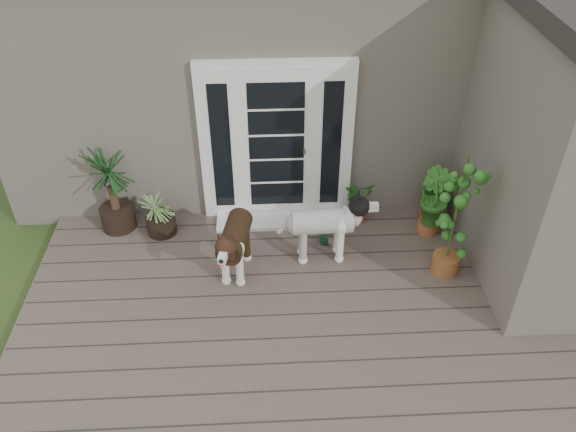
{
  "coord_description": "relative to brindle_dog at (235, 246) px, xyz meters",
  "views": [
    {
      "loc": [
        -0.38,
        -3.69,
        4.85
      ],
      "look_at": [
        -0.1,
        1.75,
        0.7
      ],
      "focal_mm": 36.4,
      "sensor_mm": 36.0,
      "label": 1
    }
  ],
  "objects": [
    {
      "name": "herb_a",
      "position": [
        1.56,
        0.94,
        -0.15
      ],
      "size": [
        0.52,
        0.52,
        0.49
      ],
      "primitive_type": "imported",
      "rotation": [
        0.0,
        0.0,
        0.45
      ],
      "color": "#1C5719",
      "rests_on": "deck"
    },
    {
      "name": "herb_c",
      "position": [
        2.55,
        0.94,
        -0.09
      ],
      "size": [
        0.52,
        0.52,
        0.61
      ],
      "primitive_type": "imported",
      "rotation": [
        0.0,
        0.0,
        4.3
      ],
      "color": "#2A5B1A",
      "rests_on": "deck"
    },
    {
      "name": "house_wing",
      "position": [
        3.62,
        0.04,
        1.04
      ],
      "size": [
        1.6,
        2.4,
        3.1
      ],
      "primitive_type": "cube",
      "color": "#665E54",
      "rests_on": "ground"
    },
    {
      "name": "clog_right",
      "position": [
        1.01,
        0.9,
        -0.35
      ],
      "size": [
        0.21,
        0.31,
        0.08
      ],
      "primitive_type": null,
      "rotation": [
        0.0,
        0.0,
        -0.33
      ],
      "color": "black",
      "rests_on": "deck"
    },
    {
      "name": "house_main",
      "position": [
        0.72,
        3.19,
        1.04
      ],
      "size": [
        7.4,
        4.0,
        3.1
      ],
      "primitive_type": "cube",
      "color": "#665E54",
      "rests_on": "ground"
    },
    {
      "name": "deck",
      "position": [
        0.72,
        -1.06,
        -0.45
      ],
      "size": [
        6.2,
        4.6,
        0.12
      ],
      "primitive_type": "cube",
      "color": "#6B5B4C",
      "rests_on": "ground"
    },
    {
      "name": "door_step",
      "position": [
        0.52,
        0.94,
        -0.37
      ],
      "size": [
        1.6,
        0.4,
        0.05
      ],
      "primitive_type": "cube",
      "color": "white",
      "rests_on": "deck"
    },
    {
      "name": "brindle_dog",
      "position": [
        0.0,
        0.0,
        0.0
      ],
      "size": [
        0.57,
        1.0,
        0.79
      ],
      "primitive_type": null,
      "rotation": [
        0.0,
        0.0,
        2.96
      ],
      "color": "#332112",
      "rests_on": "deck"
    },
    {
      "name": "white_dog",
      "position": [
        1.02,
        0.21,
        0.01
      ],
      "size": [
        0.97,
        0.43,
        0.8
      ],
      "primitive_type": null,
      "rotation": [
        0.0,
        0.0,
        -1.55
      ],
      "color": "silver",
      "rests_on": "deck"
    },
    {
      "name": "herb_b",
      "position": [
        2.44,
        0.64,
        -0.05
      ],
      "size": [
        0.54,
        0.54,
        0.68
      ],
      "primitive_type": "imported",
      "rotation": [
        0.0,
        0.0,
        1.77
      ],
      "color": "#215618",
      "rests_on": "deck"
    },
    {
      "name": "spider_plant",
      "position": [
        -0.98,
        0.8,
        -0.06
      ],
      "size": [
        0.82,
        0.82,
        0.67
      ],
      "primitive_type": null,
      "rotation": [
        0.0,
        0.0,
        0.39
      ],
      "color": "#8DA163",
      "rests_on": "deck"
    },
    {
      "name": "clog_left",
      "position": [
        1.1,
        0.55,
        -0.35
      ],
      "size": [
        0.19,
        0.33,
        0.09
      ],
      "primitive_type": null,
      "rotation": [
        0.0,
        0.0,
        -0.16
      ],
      "color": "black",
      "rests_on": "deck"
    },
    {
      "name": "door_unit",
      "position": [
        0.52,
        1.14,
        0.68
      ],
      "size": [
        1.9,
        0.14,
        2.15
      ],
      "primitive_type": "cube",
      "color": "white",
      "rests_on": "deck"
    },
    {
      "name": "sapling",
      "position": [
        2.46,
        -0.12,
        0.44
      ],
      "size": [
        0.53,
        0.53,
        1.66
      ],
      "primitive_type": null,
      "rotation": [
        0.0,
        0.0,
        -0.09
      ],
      "color": "#24631C",
      "rests_on": "deck"
    },
    {
      "name": "yucca",
      "position": [
        -1.55,
        0.94,
        0.21
      ],
      "size": [
        0.99,
        0.99,
        1.2
      ],
      "primitive_type": null,
      "rotation": [
        0.0,
        0.0,
        0.23
      ],
      "color": "black",
      "rests_on": "deck"
    }
  ]
}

